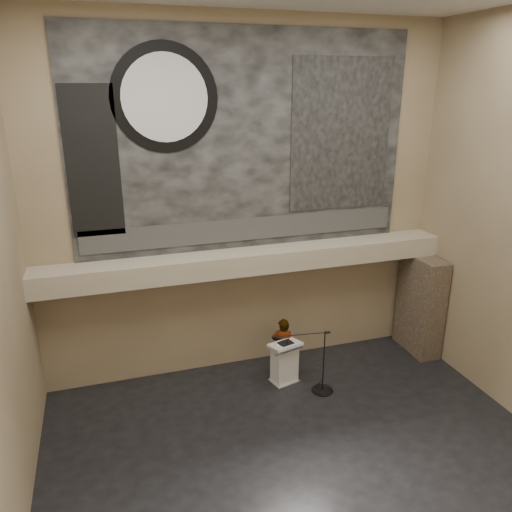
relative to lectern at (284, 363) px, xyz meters
name	(u,v)px	position (x,y,z in m)	size (l,w,h in m)	color
floor	(305,461)	(-0.56, -2.68, -0.55)	(10.00, 10.00, 0.00)	black
wall_back	(246,204)	(-0.56, 1.32, 3.70)	(10.00, 0.02, 8.50)	#816E51
wall_front	(484,387)	(-0.56, -6.68, 3.70)	(10.00, 0.02, 8.50)	#816E51
soffit	(251,261)	(-0.56, 0.92, 2.40)	(10.00, 0.80, 0.50)	tan
sprinkler_left	(186,280)	(-2.16, 0.87, 2.12)	(0.04, 0.04, 0.06)	#B2893D
sprinkler_right	(323,264)	(1.34, 0.87, 2.12)	(0.04, 0.04, 0.06)	#B2893D
banner	(246,143)	(-0.56, 1.29, 5.15)	(8.00, 0.05, 5.00)	black
banner_text_strip	(247,229)	(-0.56, 1.25, 3.10)	(7.76, 0.02, 0.55)	#303030
banner_clock_rim	(165,98)	(-2.36, 1.25, 6.15)	(2.30, 2.30, 0.02)	black
banner_clock_face	(165,98)	(-2.36, 1.23, 6.15)	(1.84, 1.84, 0.02)	silver
banner_building_print	(341,136)	(1.84, 1.25, 5.25)	(2.60, 0.02, 3.60)	black
banner_brick_print	(93,163)	(-3.96, 1.25, 4.85)	(1.10, 0.02, 3.20)	black
stone_pier	(420,304)	(4.09, 0.47, 0.80)	(0.60, 1.40, 2.70)	#3E3126
lectern	(284,363)	(0.00, 0.00, 0.00)	(0.84, 0.68, 1.14)	silver
binder	(286,343)	(0.01, -0.04, 0.56)	(0.33, 0.27, 0.04)	black
papers	(282,344)	(-0.09, -0.02, 0.55)	(0.22, 0.31, 0.01)	white
speaker_person	(283,347)	(0.10, 0.39, 0.22)	(0.56, 0.37, 1.54)	beige
mic_stand	(321,382)	(0.71, -0.59, -0.31)	(1.50, 0.52, 1.60)	black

